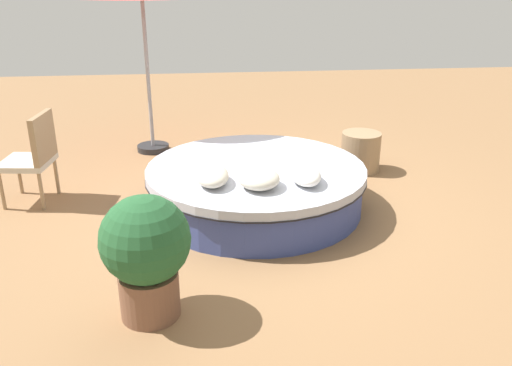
{
  "coord_description": "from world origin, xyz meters",
  "views": [
    {
      "loc": [
        -5.2,
        0.56,
        2.38
      ],
      "look_at": [
        0.0,
        0.0,
        0.28
      ],
      "focal_mm": 37.54,
      "sensor_mm": 36.0,
      "label": 1
    }
  ],
  "objects": [
    {
      "name": "ground_plane",
      "position": [
        0.0,
        0.0,
        0.0
      ],
      "size": [
        16.0,
        16.0,
        0.0
      ],
      "primitive_type": "plane",
      "color": "olive"
    },
    {
      "name": "round_bed",
      "position": [
        0.0,
        0.0,
        0.24
      ],
      "size": [
        2.3,
        2.3,
        0.47
      ],
      "color": "#38478C",
      "rests_on": "ground_plane"
    },
    {
      "name": "throw_pillow_0",
      "position": [
        -0.43,
        0.47,
        0.55
      ],
      "size": [
        0.51,
        0.31,
        0.17
      ],
      "primitive_type": "ellipsoid",
      "color": "beige",
      "rests_on": "round_bed"
    },
    {
      "name": "throw_pillow_1",
      "position": [
        -0.56,
        0.03,
        0.55
      ],
      "size": [
        0.46,
        0.39,
        0.18
      ],
      "primitive_type": "ellipsoid",
      "color": "beige",
      "rests_on": "round_bed"
    },
    {
      "name": "throw_pillow_2",
      "position": [
        -0.49,
        -0.42,
        0.55
      ],
      "size": [
        0.5,
        0.29,
        0.16
      ],
      "primitive_type": "ellipsoid",
      "color": "white",
      "rests_on": "round_bed"
    },
    {
      "name": "patio_chair",
      "position": [
        0.42,
        2.33,
        0.56
      ],
      "size": [
        0.58,
        0.56,
        0.98
      ],
      "rotation": [
        0.0,
        0.0,
        -0.12
      ],
      "color": "#997A56",
      "rests_on": "ground_plane"
    },
    {
      "name": "planter",
      "position": [
        -1.82,
        0.98,
        0.53
      ],
      "size": [
        0.64,
        0.64,
        0.94
      ],
      "color": "brown",
      "rests_on": "ground_plane"
    },
    {
      "name": "side_table",
      "position": [
        0.99,
        -1.43,
        0.24
      ],
      "size": [
        0.49,
        0.49,
        0.49
      ],
      "primitive_type": "cylinder",
      "color": "#997A56",
      "rests_on": "ground_plane"
    }
  ]
}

